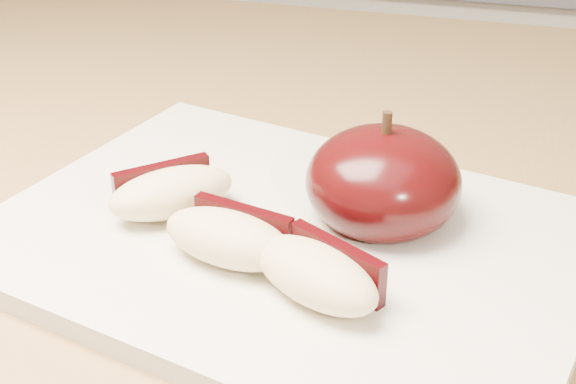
# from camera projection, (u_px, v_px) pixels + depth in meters

# --- Properties ---
(back_cabinet) EXTENTS (2.40, 0.62, 0.94)m
(back_cabinet) POSITION_uv_depth(u_px,v_px,m) (418.00, 197.00, 1.38)
(back_cabinet) COLOR silver
(back_cabinet) RESTS_ON ground
(cutting_board) EXTENTS (0.37, 0.31, 0.01)m
(cutting_board) POSITION_uv_depth(u_px,v_px,m) (288.00, 241.00, 0.45)
(cutting_board) COLOR silver
(cutting_board) RESTS_ON island_counter
(apple_half) EXTENTS (0.10, 0.10, 0.07)m
(apple_half) POSITION_uv_depth(u_px,v_px,m) (383.00, 182.00, 0.45)
(apple_half) COLOR black
(apple_half) RESTS_ON cutting_board
(apple_wedge_a) EXTENTS (0.08, 0.08, 0.03)m
(apple_wedge_a) POSITION_uv_depth(u_px,v_px,m) (171.00, 192.00, 0.46)
(apple_wedge_a) COLOR beige
(apple_wedge_a) RESTS_ON cutting_board
(apple_wedge_b) EXTENTS (0.08, 0.05, 0.03)m
(apple_wedge_b) POSITION_uv_depth(u_px,v_px,m) (230.00, 237.00, 0.42)
(apple_wedge_b) COLOR beige
(apple_wedge_b) RESTS_ON cutting_board
(apple_wedge_c) EXTENTS (0.08, 0.07, 0.03)m
(apple_wedge_c) POSITION_uv_depth(u_px,v_px,m) (318.00, 273.00, 0.39)
(apple_wedge_c) COLOR beige
(apple_wedge_c) RESTS_ON cutting_board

